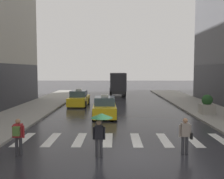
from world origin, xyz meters
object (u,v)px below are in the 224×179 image
Objects in this scene: box_truck at (117,83)px; pedestrian_with_umbrella at (101,123)px; taxi_lead at (105,108)px; planter_mid_block at (207,105)px; pedestrian_with_handbag at (185,134)px; taxi_second at (79,99)px; pedestrian_with_backpack at (18,134)px.

box_truck is 3.92× the size of pedestrian_with_umbrella.
taxi_lead is 8.55m from planter_mid_block.
pedestrian_with_handbag is (4.02, -9.25, 0.21)m from taxi_lead.
taxi_second is (-3.01, 6.28, 0.00)m from taxi_lead.
pedestrian_with_umbrella is (0.24, -9.72, 0.79)m from taxi_lead.
taxi_second is 0.60× the size of box_truck.
pedestrian_with_backpack is (-3.44, -9.54, 0.25)m from taxi_lead.
pedestrian_with_backpack is 7.47m from pedestrian_with_handbag.
planter_mid_block is at bearing 65.37° from pedestrian_with_handbag.
taxi_lead is at bearing -64.42° from taxi_second.
box_truck reaches higher than taxi_lead.
box_truck reaches higher than planter_mid_block.
pedestrian_with_umbrella is 3.72m from pedestrian_with_backpack.
planter_mid_block is (8.53, 0.58, 0.15)m from taxi_lead.
pedestrian_with_umbrella is at bearing -128.84° from planter_mid_block.
box_truck is 26.85m from pedestrian_with_handbag.
pedestrian_with_handbag is 10.82m from planter_mid_block.
taxi_lead is 2.79× the size of pedestrian_with_handbag.
planter_mid_block reaches higher than pedestrian_with_handbag.
box_truck is 4.61× the size of pedestrian_with_backpack.
taxi_lead is 10.14m from pedestrian_with_backpack.
taxi_second is 2.77× the size of pedestrian_with_handbag.
taxi_lead is 2.37× the size of pedestrian_with_umbrella.
pedestrian_with_umbrella reaches higher than taxi_lead.
pedestrian_with_umbrella is (-0.97, -27.15, -0.34)m from box_truck.
box_truck reaches higher than pedestrian_with_backpack.
box_truck is at bearing 96.03° from pedestrian_with_handbag.
planter_mid_block is (8.29, 10.30, -0.64)m from pedestrian_with_umbrella.
pedestrian_with_handbag is at bearing -66.50° from taxi_lead.
pedestrian_with_umbrella reaches higher than planter_mid_block.
box_truck is 4.75× the size of planter_mid_block.
pedestrian_with_backpack is at bearing -99.77° from box_truck.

